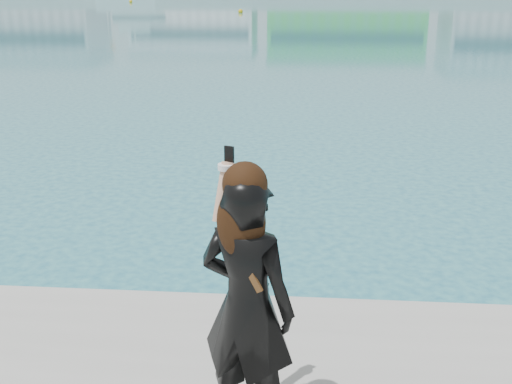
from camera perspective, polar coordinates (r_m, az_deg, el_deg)
buoy_far at (r=102.35m, az=-11.07°, el=16.19°), size 0.50×0.50×0.50m
buoy_extra at (r=71.90m, az=-1.38°, el=15.63°), size 0.50×0.50×0.50m
woman at (r=4.14m, az=-0.84°, el=-9.52°), size 0.77×0.65×1.90m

